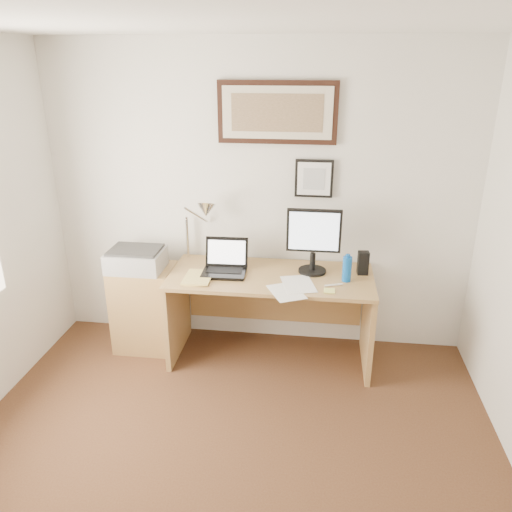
% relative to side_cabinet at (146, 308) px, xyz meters
% --- Properties ---
extents(ceiling, '(4.00, 4.00, 0.00)m').
position_rel_side_cabinet_xyz_m(ceiling, '(0.92, -1.68, 2.13)').
color(ceiling, white).
rests_on(ceiling, ground).
extents(wall_back, '(3.50, 0.02, 2.50)m').
position_rel_side_cabinet_xyz_m(wall_back, '(0.92, 0.32, 0.89)').
color(wall_back, silver).
rests_on(wall_back, ground).
extents(side_cabinet, '(0.50, 0.40, 0.73)m').
position_rel_side_cabinet_xyz_m(side_cabinet, '(0.00, 0.00, 0.00)').
color(side_cabinet, '#9C7441').
rests_on(side_cabinet, floor).
extents(water_bottle, '(0.07, 0.07, 0.20)m').
position_rel_side_cabinet_xyz_m(water_bottle, '(1.65, -0.09, 0.48)').
color(water_bottle, '#0D55B3').
rests_on(water_bottle, desk).
extents(bottle_cap, '(0.04, 0.04, 0.02)m').
position_rel_side_cabinet_xyz_m(bottle_cap, '(1.65, -0.09, 0.59)').
color(bottle_cap, '#0D55B3').
rests_on(bottle_cap, water_bottle).
extents(speaker, '(0.09, 0.08, 0.19)m').
position_rel_side_cabinet_xyz_m(speaker, '(1.78, 0.07, 0.48)').
color(speaker, black).
rests_on(speaker, desk).
extents(paper_sheet_a, '(0.32, 0.36, 0.00)m').
position_rel_side_cabinet_xyz_m(paper_sheet_a, '(1.21, -0.34, 0.39)').
color(paper_sheet_a, white).
rests_on(paper_sheet_a, desk).
extents(paper_sheet_b, '(0.30, 0.37, 0.00)m').
position_rel_side_cabinet_xyz_m(paper_sheet_b, '(1.29, -0.20, 0.39)').
color(paper_sheet_b, white).
rests_on(paper_sheet_b, desk).
extents(sticky_pad, '(0.08, 0.08, 0.01)m').
position_rel_side_cabinet_xyz_m(sticky_pad, '(1.52, -0.30, 0.39)').
color(sticky_pad, '#F2F674').
rests_on(sticky_pad, desk).
extents(marker_pen, '(0.14, 0.06, 0.02)m').
position_rel_side_cabinet_xyz_m(marker_pen, '(1.56, -0.19, 0.39)').
color(marker_pen, white).
rests_on(marker_pen, desk).
extents(book, '(0.21, 0.29, 0.02)m').
position_rel_side_cabinet_xyz_m(book, '(0.42, -0.20, 0.40)').
color(book, '#DEC568').
rests_on(book, desk).
extents(desk, '(1.60, 0.70, 0.75)m').
position_rel_side_cabinet_xyz_m(desk, '(1.07, 0.04, 0.15)').
color(desk, '#9C7441').
rests_on(desk, floor).
extents(laptop, '(0.35, 0.30, 0.26)m').
position_rel_side_cabinet_xyz_m(laptop, '(0.70, -0.04, 0.44)').
color(laptop, black).
rests_on(laptop, desk).
extents(lcd_monitor, '(0.42, 0.22, 0.52)m').
position_rel_side_cabinet_xyz_m(lcd_monitor, '(1.39, 0.04, 0.68)').
color(lcd_monitor, black).
rests_on(lcd_monitor, desk).
extents(printer, '(0.44, 0.34, 0.18)m').
position_rel_side_cabinet_xyz_m(printer, '(-0.03, -0.03, 0.45)').
color(printer, '#9F9FA2').
rests_on(printer, side_cabinet).
extents(desk_lamp, '(0.29, 0.27, 0.53)m').
position_rel_side_cabinet_xyz_m(desk_lamp, '(0.51, 0.13, 0.82)').
color(desk_lamp, silver).
rests_on(desk_lamp, desk).
extents(picture_large, '(0.92, 0.04, 0.47)m').
position_rel_side_cabinet_xyz_m(picture_large, '(1.07, 0.29, 1.59)').
color(picture_large, black).
rests_on(picture_large, wall_back).
extents(picture_small, '(0.30, 0.03, 0.30)m').
position_rel_side_cabinet_xyz_m(picture_small, '(1.37, 0.29, 1.09)').
color(picture_small, black).
rests_on(picture_small, wall_back).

